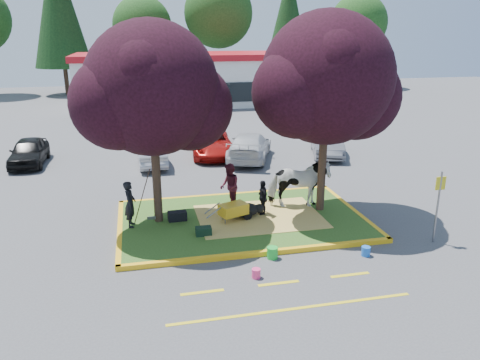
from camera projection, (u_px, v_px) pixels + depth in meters
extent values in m
plane|color=#424244|center=(242.00, 222.00, 16.03)|extent=(90.00, 90.00, 0.00)
cube|color=#2B4E18|center=(242.00, 220.00, 16.01)|extent=(8.00, 5.00, 0.15)
cube|color=yellow|center=(262.00, 253.00, 13.61)|extent=(8.30, 0.16, 0.15)
cube|color=yellow|center=(228.00, 195.00, 18.41)|extent=(8.30, 0.16, 0.15)
cube|color=yellow|center=(120.00, 231.00, 15.16)|extent=(0.16, 5.30, 0.15)
cube|color=yellow|center=(352.00, 210.00, 16.86)|extent=(0.16, 5.30, 0.15)
cube|color=#DAC15A|center=(259.00, 216.00, 16.11)|extent=(4.20, 3.00, 0.01)
cylinder|color=black|center=(156.00, 170.00, 15.24)|extent=(0.28, 0.28, 3.53)
sphere|color=black|center=(151.00, 88.00, 14.43)|extent=(4.20, 4.20, 4.20)
sphere|color=black|center=(189.00, 106.00, 15.05)|extent=(2.86, 2.86, 2.86)
sphere|color=black|center=(117.00, 103.00, 14.05)|extent=(2.86, 2.86, 2.86)
cylinder|color=black|center=(322.00, 159.00, 16.22)|extent=(0.28, 0.28, 3.70)
sphere|color=black|center=(327.00, 78.00, 15.38)|extent=(4.40, 4.40, 4.40)
sphere|color=black|center=(357.00, 96.00, 16.02)|extent=(2.99, 2.99, 2.99)
sphere|color=black|center=(298.00, 92.00, 14.99)|extent=(2.99, 2.99, 2.99)
cube|color=yellow|center=(202.00, 292.00, 11.71)|extent=(1.10, 0.12, 0.01)
cube|color=yellow|center=(279.00, 283.00, 12.13)|extent=(1.10, 0.12, 0.01)
cube|color=yellow|center=(350.00, 275.00, 12.55)|extent=(1.10, 0.12, 0.01)
cube|color=yellow|center=(294.00, 309.00, 11.01)|extent=(6.00, 0.10, 0.01)
cube|color=silver|center=(194.00, 81.00, 41.87)|extent=(20.00, 8.00, 4.00)
cube|color=#A8121A|center=(193.00, 56.00, 41.21)|extent=(20.40, 8.40, 0.50)
cube|color=black|center=(201.00, 93.00, 38.29)|extent=(19.00, 0.10, 1.60)
cylinder|color=black|center=(66.00, 75.00, 47.73)|extent=(0.44, 0.44, 3.92)
cone|color=black|center=(58.00, 5.00, 45.69)|extent=(5.60, 5.60, 11.90)
cylinder|color=black|center=(145.00, 76.00, 50.93)|extent=(0.44, 0.44, 3.08)
sphere|color=#143811|center=(142.00, 25.00, 49.32)|extent=(6.16, 6.16, 6.16)
cylinder|color=black|center=(219.00, 73.00, 51.59)|extent=(0.44, 0.44, 3.64)
sphere|color=#143811|center=(218.00, 13.00, 49.69)|extent=(7.28, 7.28, 7.28)
cylinder|color=black|center=(287.00, 72.00, 53.75)|extent=(0.44, 0.44, 3.50)
cone|color=black|center=(288.00, 17.00, 51.93)|extent=(5.00, 5.00, 10.62)
cylinder|color=black|center=(355.00, 73.00, 54.54)|extent=(0.44, 0.44, 3.22)
sphere|color=#143811|center=(358.00, 23.00, 52.86)|extent=(6.44, 6.44, 6.44)
imported|color=silver|center=(298.00, 184.00, 16.69)|extent=(2.26, 1.31, 1.80)
ellipsoid|color=black|center=(244.00, 210.00, 16.05)|extent=(1.20, 0.87, 0.47)
imported|color=black|center=(130.00, 204.00, 15.11)|extent=(0.43, 0.60, 1.53)
imported|color=#43131E|center=(229.00, 186.00, 16.64)|extent=(0.63, 0.81, 1.65)
imported|color=black|center=(263.00, 197.00, 16.15)|extent=(0.35, 0.74, 1.23)
cylinder|color=black|center=(248.00, 216.00, 15.75)|extent=(0.33, 0.18, 0.33)
cylinder|color=slate|center=(225.00, 221.00, 15.41)|extent=(0.04, 0.04, 0.24)
cylinder|color=slate|center=(223.00, 217.00, 15.78)|extent=(0.04, 0.04, 0.24)
cube|color=gold|center=(233.00, 209.00, 15.56)|extent=(1.04, 0.83, 0.36)
cylinder|color=slate|center=(214.00, 213.00, 15.23)|extent=(0.57, 0.25, 0.31)
cylinder|color=slate|center=(212.00, 208.00, 15.60)|extent=(0.57, 0.25, 0.31)
cube|color=black|center=(177.00, 216.00, 15.74)|extent=(0.64, 0.37, 0.32)
cube|color=black|center=(204.00, 231.00, 14.61)|extent=(0.50, 0.31, 0.26)
cylinder|color=slate|center=(437.00, 208.00, 14.18)|extent=(0.06, 0.06, 2.28)
cube|color=gold|center=(441.00, 183.00, 13.94)|extent=(0.32, 0.03, 0.41)
cylinder|color=green|center=(272.00, 253.00, 13.43)|extent=(0.36, 0.36, 0.34)
cylinder|color=#FC387C|center=(256.00, 273.00, 12.37)|extent=(0.31, 0.31, 0.26)
cylinder|color=blue|center=(366.00, 251.00, 13.59)|extent=(0.34, 0.34, 0.28)
imported|color=black|center=(29.00, 152.00, 22.76)|extent=(1.55, 3.79, 1.29)
imported|color=#A3A5AB|center=(152.00, 152.00, 22.75)|extent=(1.39, 3.76, 1.23)
imported|color=#A3110D|center=(212.00, 143.00, 24.47)|extent=(2.36, 4.70, 1.28)
imported|color=silver|center=(249.00, 146.00, 23.68)|extent=(3.47, 5.07, 1.36)
imported|color=slate|center=(327.00, 142.00, 24.51)|extent=(2.58, 4.37, 1.36)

